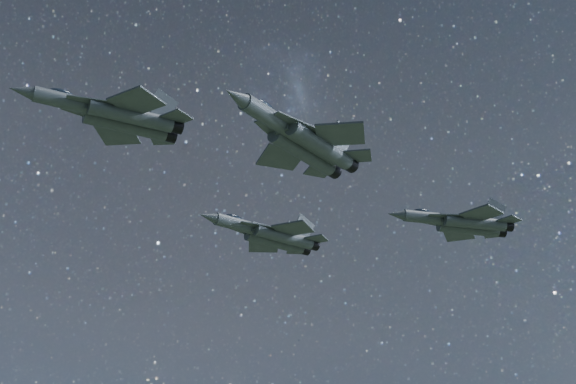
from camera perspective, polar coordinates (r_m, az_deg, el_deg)
jet_lead at (r=78.95m, az=-12.21°, el=5.39°), size 17.09×12.09×4.33m
jet_left at (r=106.11m, az=-1.28°, el=-3.06°), size 18.46×12.96×4.66m
jet_right at (r=75.71m, az=1.01°, el=3.71°), size 18.11×11.98×4.62m
jet_slot at (r=99.04m, az=12.23°, el=-2.15°), size 16.40×11.10×4.13m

